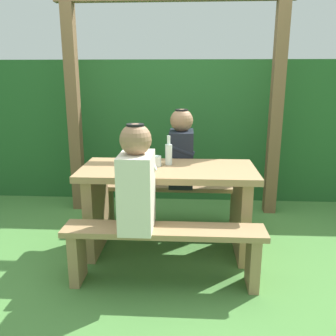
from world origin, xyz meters
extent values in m
plane|color=#477C39|center=(0.00, 0.00, 0.00)|extent=(12.00, 12.00, 0.00)
cube|color=#235726|center=(0.00, 1.84, 0.80)|extent=(6.40, 1.08, 1.61)
cube|color=brown|center=(-1.05, 0.96, 1.07)|extent=(0.12, 0.12, 2.13)
cube|color=brown|center=(1.05, 0.96, 1.07)|extent=(0.12, 0.12, 2.13)
cube|color=#9E7A51|center=(0.00, 0.00, 0.70)|extent=(1.40, 0.64, 0.05)
cube|color=#9E7A51|center=(-0.60, 0.00, 0.34)|extent=(0.08, 0.54, 0.68)
cube|color=#9E7A51|center=(0.60, 0.00, 0.34)|extent=(0.08, 0.54, 0.68)
cube|color=#9E7A51|center=(0.00, -0.50, 0.41)|extent=(1.40, 0.24, 0.04)
cube|color=#9E7A51|center=(-0.62, -0.50, 0.19)|extent=(0.07, 0.22, 0.39)
cube|color=#9E7A51|center=(0.62, -0.50, 0.19)|extent=(0.07, 0.22, 0.39)
cube|color=#9E7A51|center=(0.00, 0.50, 0.41)|extent=(1.40, 0.24, 0.04)
cube|color=#9E7A51|center=(-0.62, 0.50, 0.19)|extent=(0.07, 0.22, 0.39)
cube|color=#9E7A51|center=(0.62, 0.50, 0.19)|extent=(0.07, 0.22, 0.39)
cube|color=silver|center=(-0.18, -0.50, 0.69)|extent=(0.22, 0.34, 0.52)
sphere|color=#936B4C|center=(-0.18, -0.50, 1.04)|extent=(0.21, 0.21, 0.21)
cylinder|color=black|center=(-0.18, -0.50, 1.13)|extent=(0.12, 0.12, 0.02)
cylinder|color=silver|center=(-0.18, -0.36, 0.79)|extent=(0.25, 0.07, 0.15)
cube|color=black|center=(0.10, 0.50, 0.69)|extent=(0.22, 0.34, 0.52)
sphere|color=#936B4C|center=(0.10, 0.50, 1.04)|extent=(0.21, 0.21, 0.21)
cylinder|color=black|center=(0.10, 0.50, 1.13)|extent=(0.12, 0.12, 0.02)
cylinder|color=black|center=(0.10, 0.36, 0.79)|extent=(0.25, 0.07, 0.15)
cylinder|color=silver|center=(-0.10, 0.04, 0.77)|extent=(0.08, 0.08, 0.08)
cylinder|color=silver|center=(0.00, 0.10, 0.81)|extent=(0.06, 0.06, 0.17)
cylinder|color=silver|center=(0.00, 0.10, 0.93)|extent=(0.03, 0.03, 0.07)
camera|label=1|loc=(0.16, -2.78, 1.45)|focal=38.37mm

